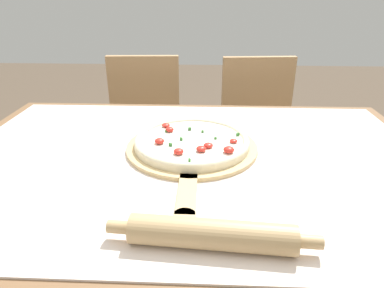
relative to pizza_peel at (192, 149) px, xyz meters
name	(u,v)px	position (x,y,z in m)	size (l,w,h in m)	color
dining_table	(191,188)	(0.00, -0.04, -0.11)	(1.45, 1.00, 0.76)	brown
towel_cloth	(191,158)	(0.00, -0.04, -0.01)	(1.37, 0.92, 0.00)	silver
pizza_peel	(192,149)	(0.00, 0.00, 0.00)	(0.40, 0.57, 0.01)	tan
pizza	(192,141)	(0.00, 0.02, 0.02)	(0.35, 0.35, 0.04)	beige
rolling_pin	(212,234)	(0.05, -0.41, 0.02)	(0.40, 0.08, 0.06)	tan
chair_left	(144,129)	(-0.29, 0.78, -0.26)	(0.42, 0.42, 0.89)	tan
chair_right	(258,131)	(0.32, 0.78, -0.26)	(0.44, 0.44, 0.89)	tan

